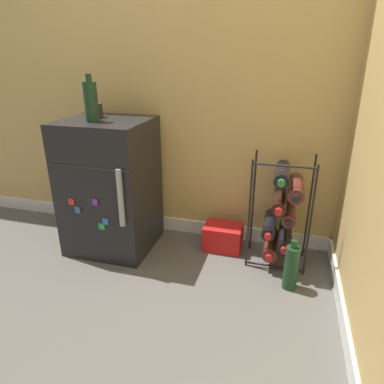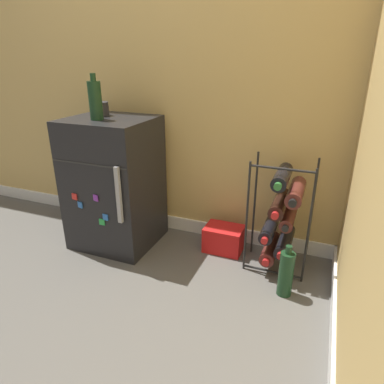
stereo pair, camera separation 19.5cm
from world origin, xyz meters
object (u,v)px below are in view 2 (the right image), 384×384
(mini_fridge, at_px, (115,183))
(fridge_top_bottle, at_px, (95,100))
(loose_bottle_floor, at_px, (286,273))
(soda_box, at_px, (224,239))
(fridge_top_cup, at_px, (101,109))
(wine_rack, at_px, (282,216))

(mini_fridge, distance_m, fridge_top_bottle, 0.51)
(loose_bottle_floor, bearing_deg, soda_box, 144.53)
(soda_box, relative_size, fridge_top_cup, 2.45)
(fridge_top_cup, relative_size, loose_bottle_floor, 0.34)
(fridge_top_cup, distance_m, fridge_top_bottle, 0.15)
(mini_fridge, height_order, wine_rack, mini_fridge)
(soda_box, relative_size, loose_bottle_floor, 0.83)
(wine_rack, distance_m, fridge_top_cup, 1.20)
(mini_fridge, distance_m, fridge_top_cup, 0.45)
(wine_rack, xyz_separation_m, fridge_top_bottle, (-1.03, -0.14, 0.58))
(fridge_top_cup, bearing_deg, soda_box, 6.06)
(wine_rack, xyz_separation_m, loose_bottle_floor, (0.07, -0.23, -0.19))
(fridge_top_cup, xyz_separation_m, loose_bottle_floor, (1.16, -0.21, -0.71))
(wine_rack, relative_size, fridge_top_bottle, 2.58)
(soda_box, bearing_deg, fridge_top_bottle, -163.97)
(wine_rack, height_order, loose_bottle_floor, wine_rack)
(wine_rack, bearing_deg, fridge_top_cup, -178.77)
(mini_fridge, distance_m, wine_rack, 1.01)
(wine_rack, relative_size, fridge_top_cup, 6.75)
(soda_box, xyz_separation_m, fridge_top_bottle, (-0.70, -0.20, 0.82))
(soda_box, distance_m, fridge_top_cup, 1.07)
(mini_fridge, bearing_deg, loose_bottle_floor, -8.29)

